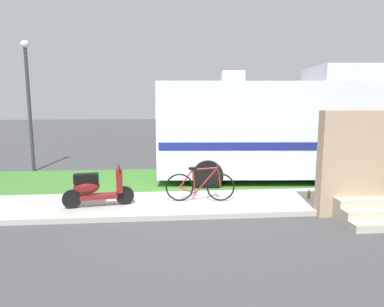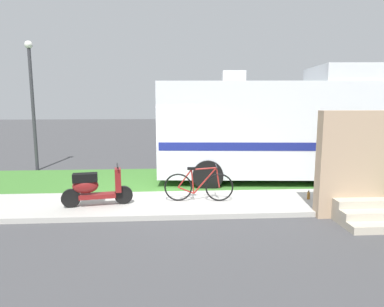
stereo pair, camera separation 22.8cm
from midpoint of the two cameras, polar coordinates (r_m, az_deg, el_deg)
name	(u,v)px [view 1 (the left image)]	position (r m, az deg, el deg)	size (l,w,h in m)	color
ground_plane	(159,194)	(9.71, -6.24, -6.78)	(80.00, 80.00, 0.00)	#424244
sidewalk	(159,205)	(8.54, -6.40, -8.56)	(24.00, 2.00, 0.12)	#ADAAA3
grass_strip	(159,180)	(11.15, -6.10, -4.51)	(24.00, 3.40, 0.08)	#3D752D
motorhome_rv	(266,128)	(11.16, 11.74, 4.28)	(6.82, 2.94, 3.67)	silver
scooter	(96,188)	(8.39, -16.66, -5.53)	(1.65, 0.58, 0.97)	black
bicycle	(200,186)	(8.49, 0.61, -5.46)	(1.73, 0.52, 0.91)	black
pickup_truck_near	(302,136)	(17.04, 17.60, 2.90)	(5.27, 2.33, 1.80)	#1E478C
porch_steps	(364,175)	(8.47, 26.29, -3.24)	(2.00, 1.26, 2.40)	#BCB29E
bottle_green	(309,195)	(9.24, 18.38, -6.61)	(0.07, 0.07, 0.22)	brown
street_lamp_post	(28,94)	(13.85, -26.26, 8.92)	(0.28, 0.28, 4.74)	#333338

